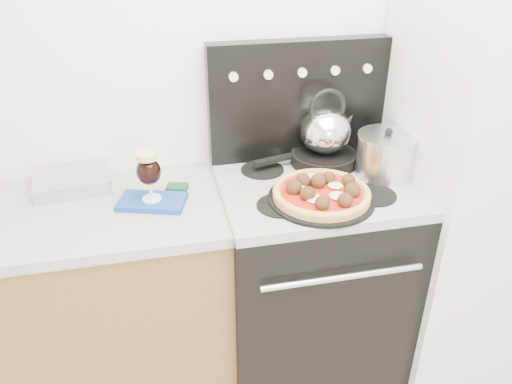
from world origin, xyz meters
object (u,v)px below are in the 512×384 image
object	(u,v)px
skillet	(324,158)
beer_glass	(149,176)
oven_mitt	(152,202)
stove_body	(309,278)
base_cabinet	(48,313)
fridge	(477,162)
pizza_pan	(321,199)
tea_kettle	(326,127)
pizza	(322,191)
stock_pot	(386,156)

from	to	relation	value
skillet	beer_glass	bearing A→B (deg)	-167.90
beer_glass	oven_mitt	bearing A→B (deg)	0.00
stove_body	base_cabinet	bearing A→B (deg)	178.70
fridge	pizza_pan	xyz separation A→B (m)	(-0.72, -0.12, -0.02)
fridge	oven_mitt	world-z (taller)	fridge
fridge	pizza_pan	world-z (taller)	fridge
pizza_pan	skillet	size ratio (longest dim) A/B	1.42
oven_mitt	tea_kettle	bearing A→B (deg)	12.10
stove_body	oven_mitt	distance (m)	0.79
base_cabinet	pizza	world-z (taller)	pizza
pizza_pan	stock_pot	distance (m)	0.36
skillet	tea_kettle	distance (m)	0.14
beer_glass	pizza_pan	distance (m)	0.64
fridge	tea_kettle	distance (m)	0.65
base_cabinet	pizza_pan	bearing A→B (deg)	-8.71
pizza_pan	beer_glass	bearing A→B (deg)	167.06
fridge	pizza_pan	bearing A→B (deg)	-170.90
stove_body	pizza_pan	xyz separation A→B (m)	(-0.02, -0.14, 0.49)
base_cabinet	oven_mitt	distance (m)	0.67
fridge	stock_pot	xyz separation A→B (m)	(-0.40, 0.03, 0.05)
pizza	base_cabinet	bearing A→B (deg)	171.29
fridge	pizza	distance (m)	0.73
beer_glass	stock_pot	distance (m)	0.93
tea_kettle	pizza	bearing A→B (deg)	-96.47
oven_mitt	pizza	distance (m)	0.63
base_cabinet	pizza	xyz separation A→B (m)	(1.08, -0.17, 0.53)
base_cabinet	stove_body	size ratio (longest dim) A/B	1.65
base_cabinet	oven_mitt	world-z (taller)	oven_mitt
stove_body	oven_mitt	bearing A→B (deg)	179.92
skillet	oven_mitt	bearing A→B (deg)	-167.90
base_cabinet	pizza	bearing A→B (deg)	-8.71
base_cabinet	stove_body	xyz separation A→B (m)	(1.10, -0.02, 0.01)
fridge	pizza	xyz separation A→B (m)	(-0.72, -0.12, 0.01)
base_cabinet	skillet	world-z (taller)	skillet
beer_glass	tea_kettle	distance (m)	0.75
pizza	tea_kettle	world-z (taller)	tea_kettle
stock_pot	beer_glass	bearing A→B (deg)	-179.79
base_cabinet	beer_glass	bearing A→B (deg)	-2.96
fridge	pizza	bearing A→B (deg)	-170.90
oven_mitt	beer_glass	distance (m)	0.11
base_cabinet	pizza_pan	xyz separation A→B (m)	(1.08, -0.17, 0.50)
pizza	skillet	world-z (taller)	pizza
oven_mitt	pizza	world-z (taller)	pizza
pizza	stove_body	bearing A→B (deg)	80.74
oven_mitt	stock_pot	xyz separation A→B (m)	(0.93, 0.00, 0.09)
base_cabinet	tea_kettle	distance (m)	1.37
beer_glass	pizza_pan	world-z (taller)	beer_glass
beer_glass	tea_kettle	size ratio (longest dim) A/B	0.83
base_cabinet	skillet	size ratio (longest dim) A/B	5.18
skillet	stock_pot	distance (m)	0.26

